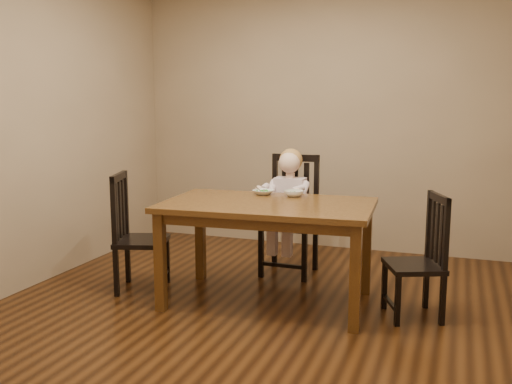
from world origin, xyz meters
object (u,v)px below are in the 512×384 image
(chair_child, at_px, (291,217))
(bowl_veg, at_px, (294,193))
(toddler, at_px, (289,200))
(chair_right, at_px, (420,259))
(bowl_peas, at_px, (263,192))
(chair_left, at_px, (136,234))
(dining_table, at_px, (268,214))

(chair_child, distance_m, bowl_veg, 0.61)
(chair_child, distance_m, toddler, 0.17)
(chair_right, bearing_deg, bowl_veg, 54.07)
(bowl_peas, bearing_deg, chair_left, -157.57)
(bowl_peas, height_order, bowl_veg, bowl_veg)
(dining_table, relative_size, chair_left, 1.68)
(dining_table, xyz_separation_m, toddler, (-0.06, 0.77, -0.03))
(bowl_peas, bearing_deg, toddler, 78.29)
(dining_table, bearing_deg, chair_left, -175.98)
(dining_table, distance_m, bowl_peas, 0.37)
(dining_table, distance_m, bowl_veg, 0.36)
(toddler, bearing_deg, bowl_peas, 78.95)
(chair_child, height_order, bowl_veg, chair_child)
(dining_table, height_order, toddler, toddler)
(chair_left, bearing_deg, dining_table, 76.11)
(dining_table, height_order, chair_right, chair_right)
(chair_child, distance_m, chair_right, 1.40)
(chair_child, distance_m, bowl_peas, 0.59)
(chair_right, xyz_separation_m, bowl_peas, (-1.28, 0.24, 0.38))
(dining_table, relative_size, bowl_veg, 10.35)
(chair_child, bearing_deg, toddler, 90.00)
(chair_child, height_order, chair_left, chair_child)
(dining_table, distance_m, toddler, 0.77)
(chair_child, height_order, bowl_peas, chair_child)
(toddler, bearing_deg, chair_child, -90.00)
(dining_table, bearing_deg, chair_child, 93.82)
(dining_table, relative_size, chair_child, 1.53)
(chair_child, xyz_separation_m, bowl_peas, (-0.09, -0.50, 0.30))
(chair_right, height_order, bowl_peas, chair_right)
(dining_table, distance_m, chair_child, 0.84)
(chair_left, bearing_deg, chair_right, 76.15)
(dining_table, bearing_deg, chair_right, 4.10)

